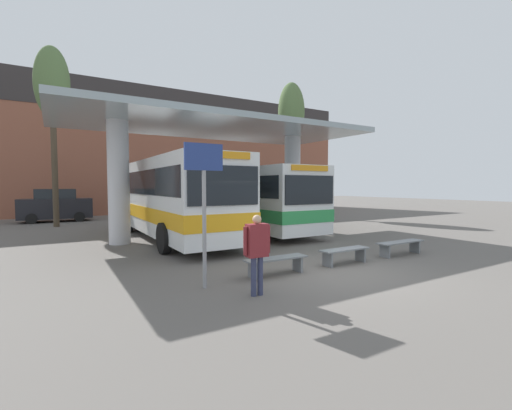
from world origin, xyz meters
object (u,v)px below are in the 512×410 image
Objects in this scene: waiting_bench_far_platform at (345,253)px; poplar_tree_behind_left at (291,115)px; transit_bus_left_bay at (171,195)px; transit_bus_center_bay at (238,196)px; pedestrian_waiting at (257,246)px; info_sign_platform at (204,186)px; poplar_tree_behind_right at (52,87)px; parked_car_street at (56,206)px; waiting_bench_near_pillar at (276,262)px; waiting_bench_mid_platform at (400,245)px.

poplar_tree_behind_left reaches higher than waiting_bench_far_platform.
transit_bus_left_bay is 0.91× the size of transit_bus_center_bay.
transit_bus_center_bay reaches higher than pedestrian_waiting.
transit_bus_left_bay is at bearing 78.50° from info_sign_platform.
pedestrian_waiting reaches higher than waiting_bench_far_platform.
transit_bus_center_bay is 11.94m from poplar_tree_behind_right.
parked_car_street is (-3.53, 19.39, -0.03)m from pedestrian_waiting.
poplar_tree_behind_left reaches higher than waiting_bench_near_pillar.
parked_car_street is at bearing 166.29° from poplar_tree_behind_left.
poplar_tree_behind_right is at bearing 104.77° from pedestrian_waiting.
poplar_tree_behind_left is at bearing 53.83° from pedestrian_waiting.
transit_bus_center_bay is 7.01× the size of pedestrian_waiting.
info_sign_platform is (-5.69, -9.20, 0.55)m from transit_bus_center_bay.
transit_bus_center_bay is 11.41m from pedestrian_waiting.
waiting_bench_near_pillar is 0.90× the size of waiting_bench_mid_platform.
pedestrian_waiting is at bearing -77.64° from poplar_tree_behind_right.
info_sign_platform reaches higher than waiting_bench_near_pillar.
poplar_tree_behind_right is at bearing -35.07° from transit_bus_center_bay.
transit_bus_center_bay is 9.90m from waiting_bench_near_pillar.
poplar_tree_behind_right is at bearing 107.83° from waiting_bench_near_pillar.
waiting_bench_mid_platform is at bearing 0.00° from waiting_bench_near_pillar.
pedestrian_waiting is 20.95m from poplar_tree_behind_left.
waiting_bench_mid_platform is at bearing 98.19° from transit_bus_center_bay.
transit_bus_center_bay is at bearing 66.71° from pedestrian_waiting.
info_sign_platform is 0.32× the size of poplar_tree_behind_left.
waiting_bench_far_platform is (-2.57, 0.00, -0.01)m from waiting_bench_mid_platform.
poplar_tree_behind_right is at bearing 100.47° from info_sign_platform.
poplar_tree_behind_left reaches higher than waiting_bench_mid_platform.
info_sign_platform is (-2.03, -0.11, 1.97)m from waiting_bench_near_pillar.
waiting_bench_near_pillar is 2.45m from waiting_bench_far_platform.
poplar_tree_behind_right is (-2.79, 15.08, 5.47)m from info_sign_platform.
waiting_bench_far_platform is at bearing 110.83° from transit_bus_left_bay.
waiting_bench_near_pillar is at bearing 44.78° from pedestrian_waiting.
poplar_tree_behind_left is 17.72m from parked_car_street.
waiting_bench_far_platform is 0.51× the size of info_sign_platform.
info_sign_platform is (-4.48, -0.11, 1.97)m from waiting_bench_far_platform.
waiting_bench_mid_platform is (1.36, -9.09, -1.41)m from transit_bus_center_bay.
transit_bus_left_bay is at bearing 125.76° from waiting_bench_mid_platform.
info_sign_platform is at bearing 57.96° from transit_bus_center_bay.
transit_bus_left_bay is 11.50m from parked_car_street.
transit_bus_center_bay is 1.17× the size of poplar_tree_behind_left.
pedestrian_waiting is at bearing -169.52° from waiting_bench_mid_platform.
poplar_tree_behind_left is (12.37, 15.51, 6.75)m from pedestrian_waiting.
transit_bus_left_bay is 1.07× the size of poplar_tree_behind_left.
waiting_bench_near_pillar is (-3.66, -9.09, -1.41)m from transit_bus_center_bay.
transit_bus_center_bay is 6.84× the size of waiting_bench_near_pillar.
transit_bus_left_bay is 14.61m from poplar_tree_behind_left.
pedestrian_waiting is (0.75, -1.06, -1.27)m from info_sign_platform.
pedestrian_waiting is at bearing -162.65° from waiting_bench_far_platform.
waiting_bench_near_pillar is 0.18× the size of poplar_tree_behind_right.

